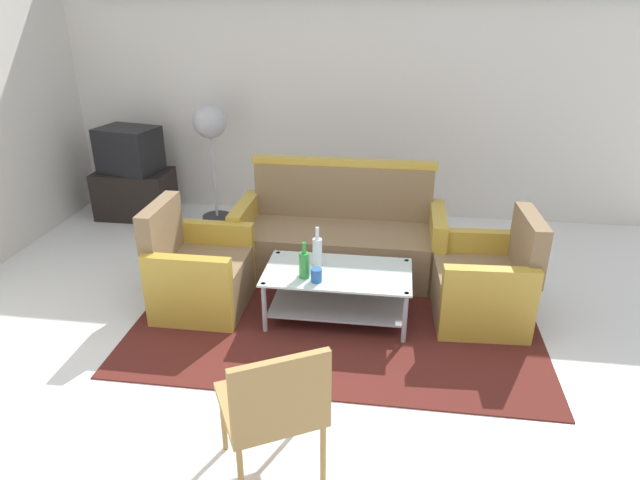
# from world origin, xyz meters

# --- Properties ---
(ground_plane) EXTENTS (14.00, 14.00, 0.00)m
(ground_plane) POSITION_xyz_m (0.00, 0.00, 0.00)
(ground_plane) COLOR white
(wall_back) EXTENTS (6.52, 0.19, 2.80)m
(wall_back) POSITION_xyz_m (0.00, 3.05, 1.48)
(wall_back) COLOR silver
(wall_back) RESTS_ON ground
(rug) EXTENTS (3.04, 2.17, 0.01)m
(rug) POSITION_xyz_m (0.01, 0.82, 0.01)
(rug) COLOR #511E19
(rug) RESTS_ON ground
(couch) EXTENTS (1.80, 0.75, 0.96)m
(couch) POSITION_xyz_m (-0.07, 1.51, 0.32)
(couch) COLOR #7F6647
(couch) RESTS_ON rug
(armchair_left) EXTENTS (0.70, 0.76, 0.85)m
(armchair_left) POSITION_xyz_m (-1.10, 0.75, 0.29)
(armchair_left) COLOR #7F6647
(armchair_left) RESTS_ON rug
(armchair_right) EXTENTS (0.73, 0.79, 0.85)m
(armchair_right) POSITION_xyz_m (1.11, 0.88, 0.29)
(armchair_right) COLOR #7F6647
(armchair_right) RESTS_ON rug
(coffee_table) EXTENTS (1.10, 0.60, 0.40)m
(coffee_table) POSITION_xyz_m (0.01, 0.70, 0.27)
(coffee_table) COLOR silver
(coffee_table) RESTS_ON rug
(bottle_green) EXTENTS (0.08, 0.08, 0.28)m
(bottle_green) POSITION_xyz_m (-0.23, 0.58, 0.52)
(bottle_green) COLOR #2D8C38
(bottle_green) RESTS_ON coffee_table
(bottle_clear) EXTENTS (0.07, 0.07, 0.32)m
(bottle_clear) POSITION_xyz_m (-0.16, 0.78, 0.53)
(bottle_clear) COLOR silver
(bottle_clear) RESTS_ON coffee_table
(cup) EXTENTS (0.08, 0.08, 0.10)m
(cup) POSITION_xyz_m (-0.13, 0.53, 0.46)
(cup) COLOR #2659A5
(cup) RESTS_ON coffee_table
(tv_stand) EXTENTS (0.80, 0.50, 0.52)m
(tv_stand) POSITION_xyz_m (-2.46, 2.55, 0.26)
(tv_stand) COLOR black
(tv_stand) RESTS_ON ground
(television) EXTENTS (0.68, 0.56, 0.48)m
(television) POSITION_xyz_m (-2.46, 2.55, 0.76)
(television) COLOR black
(television) RESTS_ON tv_stand
(pedestal_fan) EXTENTS (0.36, 0.36, 1.27)m
(pedestal_fan) POSITION_xyz_m (-1.55, 2.60, 1.01)
(pedestal_fan) COLOR #2D2D33
(pedestal_fan) RESTS_ON ground
(wicker_chair) EXTENTS (0.65, 0.65, 0.84)m
(wicker_chair) POSITION_xyz_m (-0.13, -0.89, 0.49)
(wicker_chair) COLOR #AD844C
(wicker_chair) RESTS_ON ground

